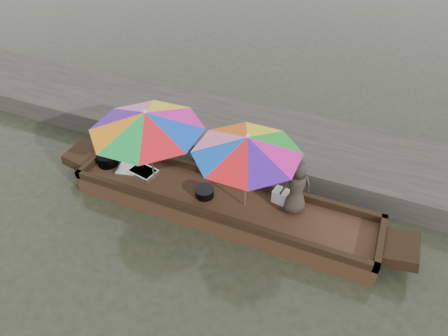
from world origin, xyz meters
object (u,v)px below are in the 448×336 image
at_px(supply_bag, 281,196).
at_px(vendor, 296,187).
at_px(tray_crayfish, 143,172).
at_px(umbrella_bow, 150,146).
at_px(charcoal_grill, 205,192).
at_px(boat_hull, 222,205).
at_px(tray_scallop, 131,170).
at_px(umbrella_stern, 246,172).
at_px(cooking_pot, 108,159).

height_order(supply_bag, vendor, vendor).
xyz_separation_m(tray_crayfish, umbrella_bow, (0.27, -0.03, 0.73)).
bearing_deg(charcoal_grill, umbrella_bow, 176.93).
relative_size(boat_hull, tray_scallop, 10.51).
bearing_deg(vendor, tray_crayfish, -24.57).
height_order(tray_scallop, charcoal_grill, charcoal_grill).
distance_m(boat_hull, supply_bag, 1.12).
xyz_separation_m(boat_hull, supply_bag, (1.02, 0.35, 0.30)).
relative_size(vendor, umbrella_stern, 0.59).
distance_m(tray_scallop, umbrella_stern, 2.54).
relative_size(boat_hull, tray_crayfish, 10.51).
distance_m(tray_scallop, umbrella_bow, 0.92).
distance_m(cooking_pot, tray_crayfish, 0.83).
bearing_deg(supply_bag, tray_scallop, -173.43).
xyz_separation_m(charcoal_grill, vendor, (1.61, 0.29, 0.46)).
bearing_deg(tray_scallop, boat_hull, -0.18).
distance_m(charcoal_grill, supply_bag, 1.40).
xyz_separation_m(boat_hull, cooking_pot, (-2.55, 0.03, 0.29)).
relative_size(boat_hull, umbrella_stern, 3.09).
xyz_separation_m(tray_scallop, charcoal_grill, (1.65, -0.07, 0.05)).
distance_m(boat_hull, tray_crayfish, 1.73).
distance_m(cooking_pot, umbrella_bow, 1.29).
relative_size(tray_scallop, umbrella_stern, 0.29).
xyz_separation_m(boat_hull, tray_crayfish, (-1.71, 0.03, 0.22)).
bearing_deg(umbrella_bow, supply_bag, 8.12).
bearing_deg(tray_crayfish, umbrella_bow, -6.53).
distance_m(tray_crayfish, umbrella_bow, 0.78).
bearing_deg(tray_scallop, tray_crayfish, 5.44).
relative_size(boat_hull, charcoal_grill, 16.57).
xyz_separation_m(cooking_pot, tray_scallop, (0.57, -0.02, -0.08)).
xyz_separation_m(boat_hull, tray_scallop, (-1.98, 0.01, 0.21)).
bearing_deg(vendor, supply_bag, -52.98).
relative_size(tray_scallop, charcoal_grill, 1.58).
xyz_separation_m(boat_hull, vendor, (1.29, 0.23, 0.72)).
bearing_deg(charcoal_grill, supply_bag, 17.05).
bearing_deg(umbrella_bow, umbrella_stern, 0.00).
bearing_deg(supply_bag, cooking_pot, -174.83).
height_order(tray_scallop, supply_bag, supply_bag).
bearing_deg(vendor, tray_scallop, -24.43).
distance_m(tray_crayfish, tray_scallop, 0.26).
bearing_deg(umbrella_bow, boat_hull, 0.00).
distance_m(charcoal_grill, umbrella_bow, 1.32).
bearing_deg(supply_bag, vendor, -24.71).
distance_m(charcoal_grill, vendor, 1.70).
bearing_deg(supply_bag, boat_hull, -160.98).
height_order(supply_bag, umbrella_bow, umbrella_bow).
xyz_separation_m(tray_crayfish, umbrella_stern, (2.16, -0.03, 0.73)).
distance_m(tray_scallop, vendor, 3.31).
relative_size(charcoal_grill, umbrella_stern, 0.19).
relative_size(charcoal_grill, umbrella_bow, 0.17).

